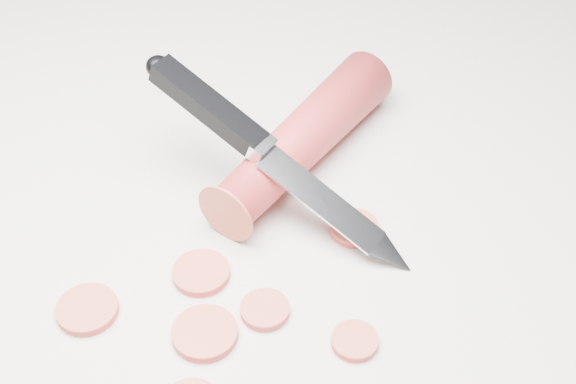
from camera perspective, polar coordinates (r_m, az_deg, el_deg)
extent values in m
plane|color=silver|center=(0.55, -3.49, -4.02)|extent=(2.40, 2.40, 0.00)
cylinder|color=red|center=(0.60, 1.09, 3.82)|extent=(0.16, 0.17, 0.04)
cylinder|color=#D24E36|center=(0.53, -14.08, -8.10)|extent=(0.04, 0.04, 0.01)
cylinder|color=#D24E36|center=(0.54, -6.20, -5.74)|extent=(0.04, 0.04, 0.01)
cylinder|color=#D24E36|center=(0.50, 4.77, -10.51)|extent=(0.03, 0.03, 0.01)
cylinder|color=#D24E36|center=(0.56, 4.72, -2.57)|extent=(0.03, 0.03, 0.01)
cylinder|color=#D24E36|center=(0.51, -5.94, -9.96)|extent=(0.04, 0.04, 0.01)
cylinder|color=#D24E36|center=(0.52, -1.66, -8.38)|extent=(0.03, 0.03, 0.01)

